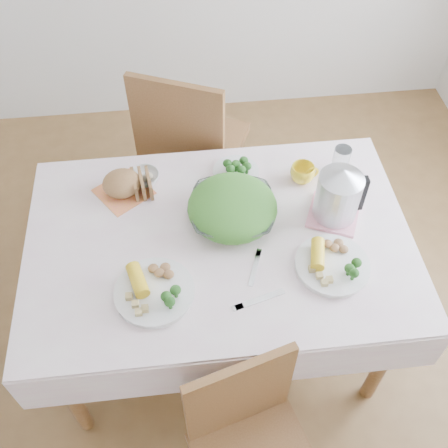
{
  "coord_description": "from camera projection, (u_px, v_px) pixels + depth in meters",
  "views": [
    {
      "loc": [
        -0.12,
        -1.24,
        2.37
      ],
      "look_at": [
        0.02,
        0.02,
        0.82
      ],
      "focal_mm": 42.0,
      "sensor_mm": 36.0,
      "label": 1
    }
  ],
  "objects": [
    {
      "name": "floor",
      "position": [
        220.0,
        330.0,
        2.63
      ],
      "size": [
        3.6,
        3.6,
        0.0
      ],
      "primitive_type": "plane",
      "color": "brown",
      "rests_on": "ground"
    },
    {
      "name": "dining_table",
      "position": [
        220.0,
        291.0,
        2.34
      ],
      "size": [
        1.4,
        0.9,
        0.75
      ],
      "primitive_type": "cube",
      "color": "brown",
      "rests_on": "floor"
    },
    {
      "name": "tablecloth",
      "position": [
        219.0,
        239.0,
        2.04
      ],
      "size": [
        1.5,
        1.0,
        0.01
      ],
      "primitive_type": "cube",
      "color": "white",
      "rests_on": "dining_table"
    },
    {
      "name": "chair_far",
      "position": [
        196.0,
        150.0,
        2.78
      ],
      "size": [
        0.62,
        0.62,
        1.04
      ],
      "primitive_type": "cube",
      "rotation": [
        0.0,
        0.0,
        2.73
      ],
      "color": "brown",
      "rests_on": "floor"
    },
    {
      "name": "salad_bowl",
      "position": [
        232.0,
        211.0,
        2.07
      ],
      "size": [
        0.37,
        0.37,
        0.08
      ],
      "primitive_type": "imported",
      "rotation": [
        0.0,
        0.0,
        -0.11
      ],
      "color": "white",
      "rests_on": "tablecloth"
    },
    {
      "name": "dinner_plate_left",
      "position": [
        155.0,
        292.0,
        1.87
      ],
      "size": [
        0.31,
        0.31,
        0.02
      ],
      "primitive_type": "cylinder",
      "rotation": [
        0.0,
        0.0,
        -0.06
      ],
      "color": "white",
      "rests_on": "tablecloth"
    },
    {
      "name": "dinner_plate_right",
      "position": [
        332.0,
        265.0,
        1.94
      ],
      "size": [
        0.39,
        0.39,
        0.02
      ],
      "primitive_type": "cylinder",
      "rotation": [
        0.0,
        0.0,
        -0.58
      ],
      "color": "white",
      "rests_on": "tablecloth"
    },
    {
      "name": "broccoli_plate",
      "position": [
        236.0,
        172.0,
        2.25
      ],
      "size": [
        0.24,
        0.24,
        0.02
      ],
      "primitive_type": "cylinder",
      "rotation": [
        0.0,
        0.0,
        0.26
      ],
      "color": "beige",
      "rests_on": "tablecloth"
    },
    {
      "name": "napkin",
      "position": [
        124.0,
        192.0,
        2.19
      ],
      "size": [
        0.27,
        0.27,
        0.0
      ],
      "primitive_type": "cube",
      "rotation": [
        0.0,
        0.0,
        0.62
      ],
      "color": "#FF8C50",
      "rests_on": "tablecloth"
    },
    {
      "name": "bread_loaf",
      "position": [
        122.0,
        182.0,
        2.14
      ],
      "size": [
        0.16,
        0.16,
        0.1
      ],
      "primitive_type": "ellipsoid",
      "rotation": [
        0.0,
        0.0,
        -0.03
      ],
      "color": "brown",
      "rests_on": "napkin"
    },
    {
      "name": "fruit_bowl",
      "position": [
        144.0,
        178.0,
        2.21
      ],
      "size": [
        0.14,
        0.14,
        0.04
      ],
      "primitive_type": "imported",
      "rotation": [
        0.0,
        0.0,
        -0.12
      ],
      "color": "white",
      "rests_on": "tablecloth"
    },
    {
      "name": "yellow_mug",
      "position": [
        302.0,
        173.0,
        2.2
      ],
      "size": [
        0.12,
        0.12,
        0.08
      ],
      "primitive_type": "imported",
      "rotation": [
        0.0,
        0.0,
        0.14
      ],
      "color": "yellow",
      "rests_on": "tablecloth"
    },
    {
      "name": "glass_tumbler",
      "position": [
        341.0,
        162.0,
        2.21
      ],
      "size": [
        0.08,
        0.08,
        0.14
      ],
      "primitive_type": "cylinder",
      "rotation": [
        0.0,
        0.0,
        -0.11
      ],
      "color": "white",
      "rests_on": "tablecloth"
    },
    {
      "name": "pink_tray",
      "position": [
        333.0,
        214.0,
        2.1
      ],
      "size": [
        0.25,
        0.25,
        0.02
      ],
      "primitive_type": "cube",
      "rotation": [
        0.0,
        0.0,
        -0.42
      ],
      "color": "pink",
      "rests_on": "tablecloth"
    },
    {
      "name": "electric_kettle",
      "position": [
        338.0,
        195.0,
        2.01
      ],
      "size": [
        0.22,
        0.22,
        0.24
      ],
      "primitive_type": "cylinder",
      "rotation": [
        0.0,
        0.0,
        0.39
      ],
      "color": "#B2B5BA",
      "rests_on": "pink_tray"
    },
    {
      "name": "fork_right",
      "position": [
        255.0,
        268.0,
        1.94
      ],
      "size": [
        0.07,
        0.16,
        0.0
      ],
      "primitive_type": "cube",
      "rotation": [
        0.0,
        0.0,
        -0.35
      ],
      "color": "silver",
      "rests_on": "tablecloth"
    },
    {
      "name": "knife",
      "position": [
        260.0,
        299.0,
        1.86
      ],
      "size": [
        0.19,
        0.07,
        0.0
      ],
      "primitive_type": "cube",
      "rotation": [
        0.0,
        0.0,
        1.84
      ],
      "color": "silver",
      "rests_on": "tablecloth"
    }
  ]
}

